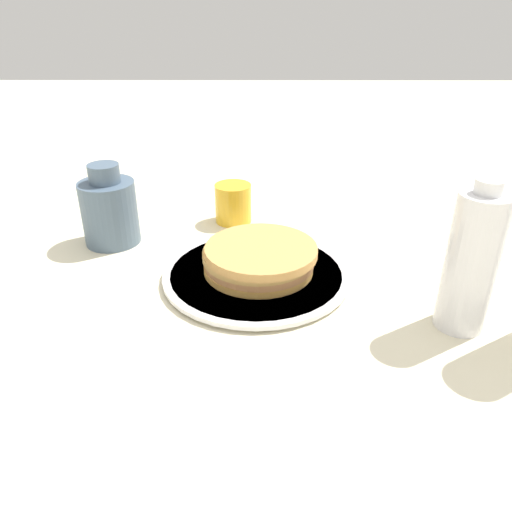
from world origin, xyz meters
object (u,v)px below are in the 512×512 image
Objects in this scene: juice_glass at (233,203)px; water_bottle_near at (472,262)px; pancake_stack at (259,258)px; cream_jug at (109,210)px; plate at (256,274)px.

water_bottle_near is (-0.34, -0.32, 0.06)m from juice_glass.
pancake_stack is 1.29× the size of cream_jug.
juice_glass is 0.36× the size of water_bottle_near.
juice_glass is at bearing 11.51° from plate.
water_bottle_near is at bearing -115.31° from cream_jug.
cream_jug is 0.59m from water_bottle_near.
pancake_stack is 2.47× the size of juice_glass.
plate is 0.31m from water_bottle_near.
cream_jug reaches higher than pancake_stack.
juice_glass is at bearing 12.78° from pancake_stack.
water_bottle_near is at bearing -137.03° from juice_glass.
cream_jug is at bearing 64.69° from water_bottle_near.
water_bottle_near reaches higher than cream_jug.
cream_jug is at bearing 63.95° from pancake_stack.
plate is at bearing -168.49° from juice_glass.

